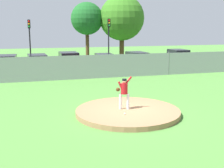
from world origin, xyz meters
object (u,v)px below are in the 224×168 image
Objects in this scene: baseball at (125,114)px; traffic_cone_orange at (152,66)px; pitcher_youth at (124,91)px; parked_car_red at (69,62)px; traffic_light_near at (30,35)px; parked_car_white at (38,64)px; parked_car_burgundy at (7,65)px; parked_car_slate at (105,62)px; parked_car_teal at (137,61)px; parked_car_champagne at (178,58)px; traffic_light_far at (109,34)px.

baseball is 16.79m from traffic_cone_orange.
parked_car_red is at bearing 92.56° from pitcher_youth.
parked_car_red reaches higher than traffic_cone_orange.
traffic_light_near reaches higher than baseball.
pitcher_youth is 19.54m from traffic_light_near.
traffic_cone_orange is (7.65, 13.98, -0.89)m from pitcher_youth.
parked_car_white is at bearing 179.51° from parked_car_red.
baseball is 16.20m from parked_car_burgundy.
parked_car_teal is (3.26, -0.12, 0.04)m from parked_car_slate.
parked_car_champagne is 14.62m from parked_car_white.
pitcher_youth reaches higher than parked_car_slate.
parked_car_champagne reaches higher than parked_car_red.
baseball is at bearing -118.01° from traffic_cone_orange.
traffic_light_far is at bearing 76.75° from pitcher_youth.
pitcher_youth is at bearing -66.41° from parked_car_burgundy.
baseball is 0.02× the size of traffic_light_near.
traffic_cone_orange is (-3.40, -0.81, -0.57)m from parked_car_champagne.
parked_car_burgundy is 7.98× the size of traffic_cone_orange.
parked_car_champagne is at bearing 53.25° from pitcher_youth.
baseball is 0.01× the size of traffic_light_far.
parked_car_slate is 4.89m from traffic_cone_orange.
parked_car_champagne reaches higher than baseball.
parked_car_white is (-14.62, -0.02, -0.05)m from parked_car_champagne.
baseball is (-0.24, -0.85, -0.89)m from pitcher_youth.
parked_car_red is at bearing 174.70° from traffic_cone_orange.
parked_car_champagne is 15.93m from traffic_light_near.
parked_car_slate is 5.01m from traffic_light_far.
parked_car_teal reaches higher than baseball.
traffic_light_far is (7.85, 3.36, 2.63)m from parked_car_white.
parked_car_burgundy is (-5.54, -0.54, -0.04)m from parked_car_red.
parked_car_teal is at bearing -2.19° from parked_car_slate.
parked_car_champagne is 0.95× the size of parked_car_red.
traffic_light_near is (-11.77, 4.99, 3.08)m from traffic_cone_orange.
baseball is 0.02× the size of parked_car_champagne.
parked_car_red reaches higher than parked_car_slate.
parked_car_white reaches higher than parked_car_slate.
baseball is at bearing -88.46° from parked_car_red.
traffic_light_near is (-3.89, 19.82, 3.07)m from baseball.
pitcher_youth is 0.34× the size of parked_car_slate.
traffic_light_far is at bearing 23.20° from parked_car_white.
traffic_light_near is (-4.13, 18.97, 2.19)m from pitcher_youth.
traffic_cone_orange is (11.22, -0.80, -0.53)m from parked_car_white.
parked_car_champagne is 8.28m from parked_car_slate.
traffic_cone_orange is (8.31, -0.77, -0.58)m from parked_car_red.
traffic_cone_orange is at bearing -4.06° from parked_car_white.
pitcher_youth is at bearing -103.25° from traffic_light_far.
parked_car_champagne is 11.70m from parked_car_red.
traffic_cone_orange is at bearing -0.94° from parked_car_burgundy.
traffic_light_far is (-6.77, 3.35, 2.59)m from parked_car_champagne.
parked_car_champagne is 5.06m from parked_car_teal.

